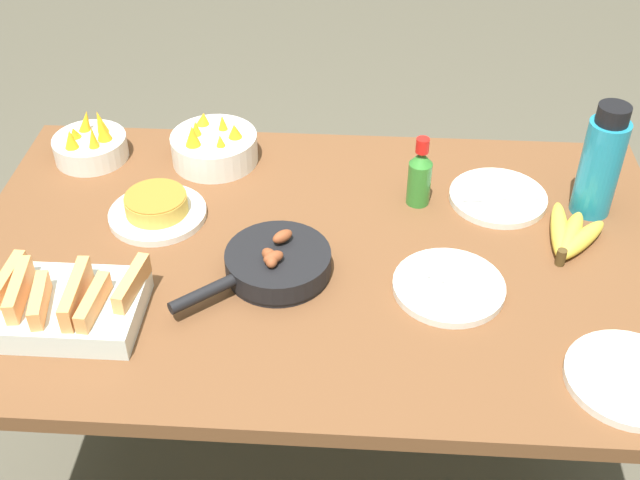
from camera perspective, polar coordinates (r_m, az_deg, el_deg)
ground_plane at (r=2.22m, az=-0.00°, el=-16.35°), size 14.00×14.00×0.00m
dining_table at (r=1.72m, az=-0.00°, el=-3.59°), size 1.47×0.92×0.77m
banana_bunch at (r=1.74m, az=17.34°, el=0.30°), size 0.14×0.21×0.04m
melon_tray at (r=1.55m, az=-17.70°, el=-4.41°), size 0.28×0.20×0.10m
skillet at (r=1.58m, az=-3.16°, el=-1.68°), size 0.29×0.27×0.08m
frittata_plate_center at (r=1.76m, az=-11.52°, el=2.20°), size 0.21×0.21×0.06m
empty_plate_near_front at (r=1.49m, az=21.16°, el=-9.20°), size 0.22×0.22×0.02m
empty_plate_far_left at (r=1.57m, az=9.14°, el=-3.29°), size 0.22×0.22×0.02m
empty_plate_far_right at (r=1.83m, az=12.53°, el=2.97°), size 0.22×0.22×0.02m
fruit_bowl_mango at (r=1.92m, az=-7.54°, el=6.61°), size 0.20×0.20×0.12m
fruit_bowl_citrus at (r=1.99m, az=-16.01°, el=6.51°), size 0.17×0.17×0.11m
water_bottle at (r=1.79m, az=19.34°, el=5.19°), size 0.09×0.09×0.26m
hot_sauce_bottle at (r=1.76m, az=7.11°, el=4.59°), size 0.05×0.05×0.16m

